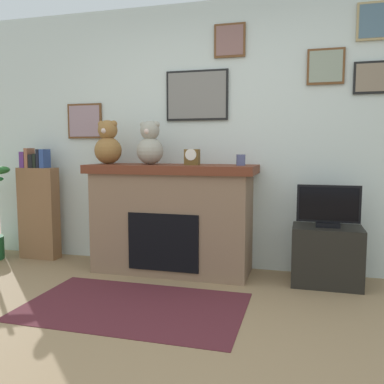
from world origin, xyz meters
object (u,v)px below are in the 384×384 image
Objects in this scene: fireplace at (172,218)px; candle_jar at (241,160)px; mantel_clock at (192,157)px; teddy_bear_tan at (150,145)px; tv_stand at (327,256)px; television at (328,207)px; bookshelf at (39,209)px; teddy_bear_grey at (108,144)px.

candle_jar is (0.66, -0.02, 0.56)m from fireplace.
mantel_clock is at bearing -5.48° from fireplace.
fireplace is 0.73m from teddy_bear_tan.
candle_jar is (-0.76, 0.01, 0.83)m from tv_stand.
candle_jar is at bearing 179.38° from television.
teddy_bear_tan is at bearing 179.83° from mantel_clock.
fireplace reaches higher than television.
mantel_clock is (0.20, -0.02, 0.59)m from fireplace.
mantel_clock is at bearing -3.11° from bookshelf.
teddy_bear_grey is (-0.66, -0.02, 0.71)m from fireplace.
mantel_clock is 0.43m from teddy_bear_tan.
teddy_bear_grey is at bearing 179.92° from mantel_clock.
mantel_clock is at bearing 179.69° from television.
fireplace is at bearing 178.95° from television.
bookshelf is 1.13m from teddy_bear_grey.
teddy_bear_tan reaches higher than mantel_clock.
mantel_clock is (-1.22, 0.01, 0.42)m from television.
candle_jar is at bearing 0.03° from teddy_bear_tan.
bookshelf is at bearing 177.58° from candle_jar.
candle_jar is (-0.76, 0.01, 0.40)m from television.
tv_stand is at bearing -0.22° from teddy_bear_tan.
bookshelf is at bearing 173.97° from teddy_bear_grey.
television is at bearing -1.96° from bookshelf.
fireplace is at bearing 4.87° from teddy_bear_tan.
teddy_bear_grey is at bearing 179.82° from tv_stand.
television is 1.23× the size of teddy_bear_grey.
bookshelf reaches higher than fireplace.
bookshelf is 7.95× the size of mantel_clock.
candle_jar is at bearing 0.22° from mantel_clock.
mantel_clock is (-0.46, -0.00, 0.02)m from candle_jar.
candle_jar is 0.66× the size of mantel_clock.
teddy_bear_grey is at bearing -6.03° from bookshelf.
bookshelf is at bearing 178.07° from tv_stand.
teddy_bear_grey is 1.03× the size of teddy_bear_tan.
teddy_bear_grey reaches higher than tv_stand.
teddy_bear_tan reaches higher than bookshelf.
television is at bearing -0.31° from mantel_clock.
tv_stand is 1.11× the size of television.
fireplace is 3.85× the size of teddy_bear_tan.
tv_stand is 1.49m from mantel_clock.
teddy_bear_grey is at bearing -180.00° from teddy_bear_tan.
television is at bearing -0.27° from teddy_bear_tan.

